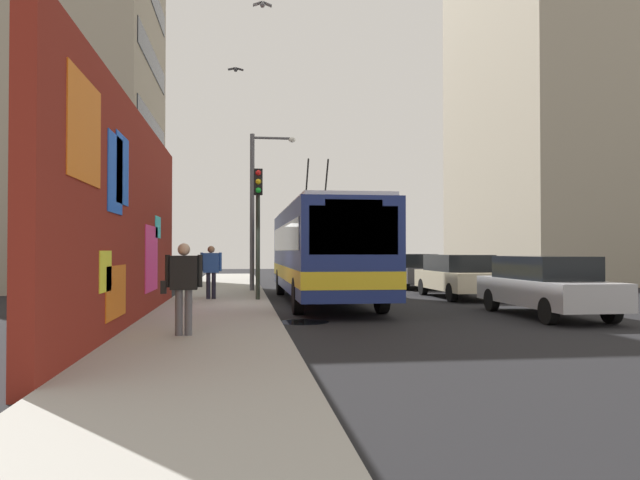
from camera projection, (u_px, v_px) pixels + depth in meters
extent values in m
plane|color=black|center=(271.00, 308.00, 18.10)|extent=(80.00, 80.00, 0.00)
cube|color=#9E9B93|center=(217.00, 306.00, 17.90)|extent=(48.00, 3.20, 0.15)
cube|color=maroon|center=(131.00, 219.00, 13.56)|extent=(13.63, 0.30, 4.89)
cube|color=#33D8E5|center=(158.00, 227.00, 16.82)|extent=(1.05, 0.02, 0.60)
cube|color=yellow|center=(106.00, 271.00, 10.31)|extent=(0.89, 0.02, 0.71)
cube|color=orange|center=(85.00, 130.00, 8.95)|extent=(1.90, 0.02, 1.56)
cube|color=blue|center=(115.00, 174.00, 11.10)|extent=(1.27, 0.02, 1.45)
cube|color=orange|center=(116.00, 292.00, 11.20)|extent=(1.76, 0.02, 0.97)
cube|color=blue|center=(122.00, 170.00, 11.76)|extent=(1.22, 0.02, 1.35)
cube|color=#F2338C|center=(152.00, 259.00, 15.65)|extent=(2.12, 0.02, 1.69)
cube|color=#9E937F|center=(62.00, 104.00, 28.26)|extent=(10.08, 8.19, 17.24)
cube|color=black|center=(152.00, 195.00, 28.72)|extent=(8.57, 0.04, 1.10)
cube|color=black|center=(153.00, 128.00, 28.78)|extent=(8.57, 0.04, 1.10)
cube|color=black|center=(153.00, 61.00, 28.84)|extent=(8.57, 0.04, 1.10)
cube|color=#9E937F|center=(553.00, 116.00, 34.93)|extent=(13.35, 8.54, 19.04)
cube|color=black|center=(622.00, 205.00, 35.40)|extent=(11.35, 0.04, 1.10)
cube|color=black|center=(622.00, 151.00, 35.46)|extent=(11.35, 0.04, 1.10)
cube|color=black|center=(621.00, 97.00, 35.52)|extent=(11.35, 0.04, 1.10)
cube|color=black|center=(621.00, 43.00, 35.57)|extent=(11.35, 0.04, 1.10)
cube|color=navy|center=(322.00, 250.00, 20.13)|extent=(11.39, 2.56, 2.62)
cube|color=silver|center=(322.00, 209.00, 20.16)|extent=(10.93, 2.35, 0.12)
cube|color=yellow|center=(322.00, 272.00, 20.12)|extent=(11.41, 2.58, 0.44)
cube|color=black|center=(354.00, 230.00, 14.52)|extent=(0.04, 2.18, 1.18)
cube|color=black|center=(322.00, 238.00, 20.14)|extent=(10.48, 2.59, 0.84)
cube|color=orange|center=(354.00, 205.00, 14.54)|extent=(0.06, 1.41, 0.28)
cylinder|color=black|center=(326.00, 189.00, 21.91)|extent=(1.43, 0.06, 2.00)
cylinder|color=black|center=(306.00, 189.00, 21.82)|extent=(1.43, 0.06, 2.00)
cylinder|color=black|center=(382.00, 295.00, 16.65)|extent=(1.00, 0.28, 1.00)
cylinder|color=black|center=(298.00, 296.00, 16.34)|extent=(1.00, 0.28, 1.00)
cylinder|color=black|center=(339.00, 282.00, 23.87)|extent=(1.00, 0.28, 1.00)
cylinder|color=black|center=(280.00, 282.00, 23.57)|extent=(1.00, 0.28, 1.00)
cube|color=#B7B7BC|center=(546.00, 292.00, 15.75)|extent=(4.87, 1.78, 0.66)
cube|color=black|center=(544.00, 268.00, 15.86)|extent=(2.92, 1.60, 0.60)
cylinder|color=black|center=(611.00, 310.00, 14.25)|extent=(0.64, 0.22, 0.64)
cylinder|color=black|center=(549.00, 311.00, 14.05)|extent=(0.64, 0.22, 0.64)
cylinder|color=black|center=(544.00, 299.00, 17.44)|extent=(0.64, 0.22, 0.64)
cylinder|color=black|center=(492.00, 300.00, 17.24)|extent=(0.64, 0.22, 0.64)
cube|color=#C6B793|center=(459.00, 280.00, 22.03)|extent=(4.88, 1.89, 0.66)
cube|color=black|center=(458.00, 263.00, 22.14)|extent=(2.93, 1.70, 0.60)
cylinder|color=black|center=(500.00, 292.00, 20.54)|extent=(0.64, 0.22, 0.64)
cylinder|color=black|center=(452.00, 292.00, 20.32)|extent=(0.64, 0.22, 0.64)
cylinder|color=black|center=(465.00, 286.00, 23.73)|extent=(0.64, 0.22, 0.64)
cylinder|color=black|center=(423.00, 287.00, 23.51)|extent=(0.64, 0.22, 0.64)
cube|color=#38383D|center=(414.00, 274.00, 27.76)|extent=(4.20, 1.76, 0.66)
cube|color=black|center=(413.00, 260.00, 27.86)|extent=(2.52, 1.58, 0.60)
cylinder|color=black|center=(440.00, 283.00, 26.48)|extent=(0.64, 0.22, 0.64)
cylinder|color=black|center=(405.00, 283.00, 26.28)|extent=(0.64, 0.22, 0.64)
cylinder|color=black|center=(421.00, 280.00, 29.23)|extent=(0.64, 0.22, 0.64)
cylinder|color=black|center=(390.00, 280.00, 29.03)|extent=(0.64, 0.22, 0.64)
cube|color=white|center=(386.00, 270.00, 33.17)|extent=(4.81, 1.73, 0.66)
cube|color=black|center=(385.00, 259.00, 33.28)|extent=(2.89, 1.56, 0.60)
cylinder|color=black|center=(407.00, 278.00, 31.69)|extent=(0.64, 0.22, 0.64)
cylinder|color=black|center=(378.00, 278.00, 31.49)|extent=(0.64, 0.22, 0.64)
cylinder|color=black|center=(392.00, 275.00, 34.84)|extent=(0.64, 0.22, 0.64)
cylinder|color=black|center=(366.00, 275.00, 34.64)|extent=(0.64, 0.22, 0.64)
cylinder|color=#1E1E2D|center=(214.00, 286.00, 19.75)|extent=(0.14, 0.14, 0.86)
cylinder|color=#1E1E2D|center=(208.00, 286.00, 19.73)|extent=(0.14, 0.14, 0.86)
cube|color=#264C99|center=(211.00, 263.00, 19.76)|extent=(0.22, 0.50, 0.64)
cylinder|color=#264C99|center=(220.00, 262.00, 19.80)|extent=(0.09, 0.09, 0.61)
cylinder|color=#264C99|center=(202.00, 262.00, 19.72)|extent=(0.09, 0.09, 0.61)
sphere|color=#936B4C|center=(211.00, 249.00, 19.76)|extent=(0.23, 0.23, 0.23)
cylinder|color=#595960|center=(188.00, 312.00, 11.23)|extent=(0.14, 0.14, 0.85)
cylinder|color=#595960|center=(179.00, 313.00, 11.21)|extent=(0.14, 0.14, 0.85)
cube|color=black|center=(184.00, 273.00, 11.23)|extent=(0.22, 0.49, 0.63)
cylinder|color=black|center=(200.00, 271.00, 11.27)|extent=(0.09, 0.09, 0.60)
cylinder|color=black|center=(167.00, 271.00, 11.19)|extent=(0.09, 0.09, 0.60)
sphere|color=tan|center=(184.00, 249.00, 11.24)|extent=(0.23, 0.23, 0.23)
cube|color=black|center=(164.00, 287.00, 11.18)|extent=(0.14, 0.10, 0.24)
cylinder|color=#2D382D|center=(258.00, 234.00, 19.56)|extent=(0.14, 0.14, 4.23)
cube|color=black|center=(258.00, 182.00, 19.38)|extent=(0.20, 0.28, 0.84)
sphere|color=red|center=(258.00, 173.00, 19.27)|extent=(0.18, 0.18, 0.18)
sphere|color=yellow|center=(258.00, 182.00, 19.27)|extent=(0.18, 0.18, 0.18)
sphere|color=green|center=(258.00, 190.00, 19.26)|extent=(0.18, 0.18, 0.18)
cylinder|color=#4C4C51|center=(252.00, 212.00, 24.08)|extent=(0.18, 0.18, 6.25)
cylinder|color=#4C4C51|center=(272.00, 138.00, 24.24)|extent=(0.10, 1.59, 0.10)
ellipsoid|color=silver|center=(292.00, 140.00, 24.35)|extent=(0.44, 0.28, 0.20)
ellipsoid|color=#47474C|center=(236.00, 70.00, 21.66)|extent=(0.32, 0.14, 0.12)
cube|color=#47474C|center=(240.00, 69.00, 21.68)|extent=(0.20, 0.28, 0.08)
cube|color=#47474C|center=(232.00, 69.00, 21.65)|extent=(0.20, 0.28, 0.08)
ellipsoid|color=gray|center=(262.00, 5.00, 17.57)|extent=(0.32, 0.14, 0.12)
cube|color=gray|center=(267.00, 4.00, 17.59)|extent=(0.20, 0.27, 0.12)
cube|color=gray|center=(258.00, 4.00, 17.56)|extent=(0.20, 0.27, 0.12)
cylinder|color=black|center=(303.00, 322.00, 14.56)|extent=(1.25, 1.25, 0.00)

